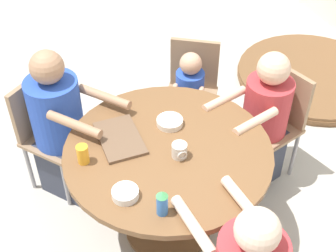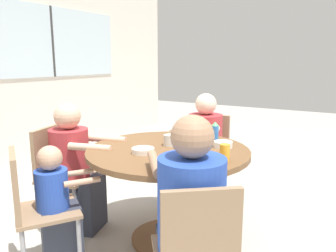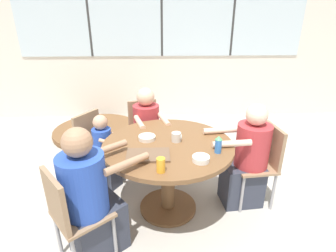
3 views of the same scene
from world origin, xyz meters
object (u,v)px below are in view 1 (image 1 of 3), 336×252
Objects in this scene: chair_for_toddler at (192,85)px; sippy_cup at (162,202)px; person_man_teal_shirt at (64,134)px; person_toddler at (189,108)px; chair_for_man_teal_shirt at (46,126)px; bowl_white_shallow at (170,122)px; person_woman_green_shirt at (260,128)px; folded_table_stack at (312,76)px; juice_glass at (83,154)px; bowl_cereal at (125,193)px; chair_for_woman_green_shirt at (277,115)px; coffee_mug at (180,151)px.

sippy_cup is (1.29, -0.74, 0.33)m from chair_for_toddler.
person_man_teal_shirt is 1.32× the size of person_toddler.
person_toddler is (0.06, 1.09, -0.11)m from chair_for_man_teal_shirt.
bowl_white_shallow is (0.51, -0.36, 0.38)m from person_toddler.
person_woman_green_shirt reaches higher than folded_table_stack.
bowl_white_shallow is (-0.13, 0.59, -0.04)m from juice_glass.
person_man_teal_shirt reaches higher than bowl_white_shallow.
chair_for_man_teal_shirt is 1.18m from chair_for_toddler.
person_woman_green_shirt reaches higher than chair_for_man_teal_shirt.
bowl_cereal is (0.91, 0.18, 0.27)m from person_man_teal_shirt.
sippy_cup is at bearing 105.47° from chair_for_woman_green_shirt.
chair_for_woman_green_shirt is 0.68m from person_toddler.
chair_for_woman_green_shirt is 1.44m from folded_table_stack.
chair_for_man_teal_shirt is at bearing -90.00° from person_man_teal_shirt.
bowl_white_shallow is at bearing 87.06° from person_toddler.
sippy_cup reaches higher than folded_table_stack.
coffee_mug is 0.30m from bowl_white_shallow.
bowl_cereal is (1.04, 0.29, 0.27)m from chair_for_man_teal_shirt.
person_woman_green_shirt is 6.80× the size of sippy_cup.
chair_for_toddler is 1.52m from sippy_cup.
bowl_cereal is (-0.18, -0.15, -0.06)m from sippy_cup.
sippy_cup is at bearing 67.34° from person_man_teal_shirt.
person_woman_green_shirt is at bearing 145.61° from chair_for_toddler.
juice_glass is at bearing 69.10° from chair_for_toddler.
chair_for_toddler is 7.39× the size of juice_glass.
chair_for_woman_green_shirt is 0.17m from person_woman_green_shirt.
folded_table_stack is at bearing 121.40° from bowl_cereal.
chair_for_man_teal_shirt is 5.43× the size of sippy_cup.
chair_for_woman_green_shirt reaches higher than bowl_white_shallow.
juice_glass is (0.20, -1.46, 0.30)m from chair_for_woman_green_shirt.
juice_glass is at bearing 80.72° from person_woman_green_shirt.
chair_for_woman_green_shirt is 9.02× the size of coffee_mug.
chair_for_man_teal_shirt is at bearing 35.88° from chair_for_toddler.
person_toddler is at bearing 140.68° from bowl_cereal.
person_toddler reaches higher than chair_for_toddler.
juice_glass is at bearing 61.99° from chair_for_man_teal_shirt.
person_woman_green_shirt is at bearing 123.35° from person_man_teal_shirt.
chair_for_man_teal_shirt is 5.23× the size of bowl_white_shallow.
bowl_cereal is 0.10× the size of folded_table_stack.
chair_for_man_teal_shirt is 0.78m from juice_glass.
person_toddler is 1.22m from juice_glass.
person_man_teal_shirt reaches higher than chair_for_man_teal_shirt.
chair_for_woman_green_shirt is 7.39× the size of juice_glass.
bowl_cereal is at bearing -58.60° from folded_table_stack.
sippy_cup is 0.24m from bowl_cereal.
person_man_teal_shirt reaches higher than chair_for_toddler.
person_man_teal_shirt reaches higher than bowl_cereal.
person_woman_green_shirt is 1.29m from bowl_cereal.
juice_glass is 0.71× the size of bowl_white_shallow.
sippy_cup is at bearing -24.61° from bowl_white_shallow.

